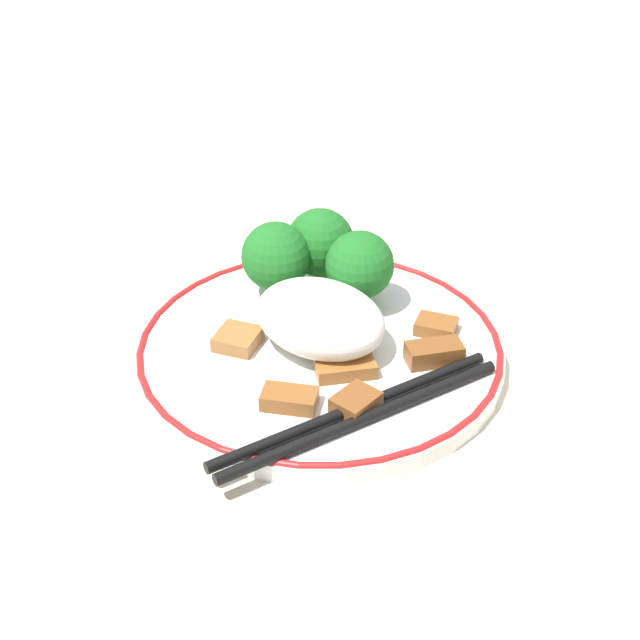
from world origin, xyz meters
TOP-DOWN VIEW (x-y plane):
  - ground_plane at (0.00, 0.00)m, footprint 3.00×3.00m
  - plate at (0.00, 0.00)m, footprint 0.26×0.26m
  - rice_mound at (-0.00, 0.00)m, footprint 0.10×0.07m
  - broccoli_back_left at (0.01, -0.06)m, footprint 0.05×0.05m
  - broccoli_back_center at (0.05, -0.07)m, footprint 0.05×0.05m
  - broccoli_back_right at (0.07, -0.03)m, footprint 0.05×0.05m
  - meat_near_front at (-0.04, 0.02)m, footprint 0.04×0.04m
  - meat_near_left at (0.04, 0.04)m, footprint 0.04×0.04m
  - meat_near_right at (-0.07, -0.03)m, footprint 0.04×0.04m
  - meat_near_back at (-0.06, 0.04)m, footprint 0.02×0.03m
  - meat_on_rice_edge at (-0.03, 0.06)m, footprint 0.04×0.03m
  - meat_mid_left at (-0.05, -0.06)m, footprint 0.03×0.03m
  - chopsticks at (-0.07, 0.05)m, footprint 0.08×0.20m

SIDE VIEW (x-z plane):
  - ground_plane at x=0.00m, z-range 0.00..0.00m
  - plate at x=0.00m, z-range 0.00..0.02m
  - chopsticks at x=-0.07m, z-range 0.01..0.02m
  - meat_mid_left at x=-0.05m, z-range 0.01..0.02m
  - meat_near_front at x=-0.04m, z-range 0.01..0.02m
  - meat_near_left at x=0.04m, z-range 0.01..0.02m
  - meat_on_rice_edge at x=-0.03m, z-range 0.01..0.02m
  - meat_near_back at x=-0.06m, z-range 0.01..0.02m
  - meat_near_right at x=-0.07m, z-range 0.01..0.03m
  - rice_mound at x=0.00m, z-range 0.01..0.06m
  - broccoli_back_right at x=0.07m, z-range 0.02..0.07m
  - broccoli_back_center at x=0.05m, z-range 0.02..0.08m
  - broccoli_back_left at x=0.01m, z-range 0.02..0.08m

